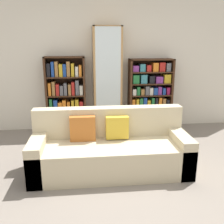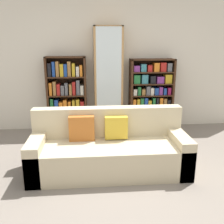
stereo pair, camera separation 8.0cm
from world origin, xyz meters
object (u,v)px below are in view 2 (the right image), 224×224
Objects in this scene: bookshelf_right at (151,95)px; wine_bottle at (130,134)px; display_cabinet at (108,81)px; couch at (109,150)px; bookshelf_left at (67,96)px.

bookshelf_right is 1.07m from wine_bottle.
wine_bottle is (-0.54, -0.72, -0.58)m from bookshelf_right.
display_cabinet is 0.95m from bookshelf_right.
display_cabinet reaches higher than couch.
bookshelf_left is at bearing 149.02° from wine_bottle.
display_cabinet reaches higher than wine_bottle.
display_cabinet is (0.12, 1.72, 0.73)m from couch.
display_cabinet is at bearing -178.98° from bookshelf_right.
couch reaches higher than wine_bottle.
couch is at bearing -93.88° from display_cabinet.
bookshelf_right is at bearing 53.11° from wine_bottle.
wine_bottle is (0.36, -0.70, -0.89)m from display_cabinet.
bookshelf_left is 0.89m from display_cabinet.
wine_bottle is (1.19, -0.72, -0.59)m from bookshelf_left.
bookshelf_right is (0.89, 0.02, -0.32)m from display_cabinet.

